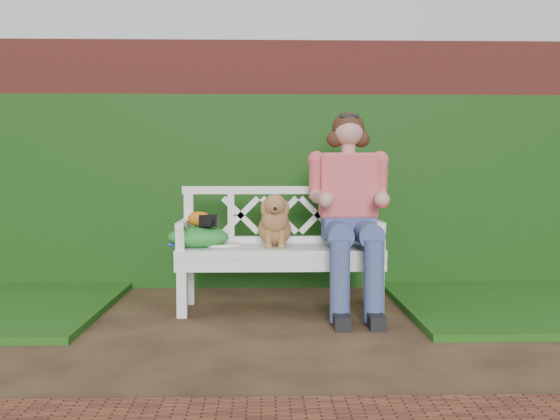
{
  "coord_description": "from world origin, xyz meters",
  "views": [
    {
      "loc": [
        0.08,
        -3.6,
        1.06
      ],
      "look_at": [
        0.19,
        0.77,
        0.75
      ],
      "focal_mm": 38.0,
      "sensor_mm": 36.0,
      "label": 1
    }
  ],
  "objects": [
    {
      "name": "brick_wall",
      "position": [
        0.0,
        1.9,
        1.1
      ],
      "size": [
        10.0,
        0.3,
        2.2
      ],
      "primitive_type": "cube",
      "color": "maroon",
      "rests_on": "ground"
    },
    {
      "name": "garden_bench",
      "position": [
        0.19,
        0.77,
        0.24
      ],
      "size": [
        1.58,
        0.61,
        0.48
      ],
      "primitive_type": null,
      "rotation": [
        0.0,
        0.0,
        -0.01
      ],
      "color": "white",
      "rests_on": "ground"
    },
    {
      "name": "green_bag",
      "position": [
        -0.41,
        0.75,
        0.56
      ],
      "size": [
        0.49,
        0.41,
        0.15
      ],
      "primitive_type": null,
      "rotation": [
        0.0,
        0.0,
        0.15
      ],
      "color": "#1F7730",
      "rests_on": "garden_bench"
    },
    {
      "name": "seated_woman",
      "position": [
        0.7,
        0.75,
        0.74
      ],
      "size": [
        0.88,
        1.0,
        1.49
      ],
      "primitive_type": null,
      "rotation": [
        0.0,
        0.0,
        -0.35
      ],
      "color": "#CE2D4E",
      "rests_on": "ground"
    },
    {
      "name": "baseball_glove",
      "position": [
        -0.41,
        0.76,
        0.69
      ],
      "size": [
        0.17,
        0.13,
        0.11
      ],
      "primitive_type": "ellipsoid",
      "rotation": [
        0.0,
        0.0,
        0.0
      ],
      "color": "#BE5C11",
      "rests_on": "green_bag"
    },
    {
      "name": "dog",
      "position": [
        0.15,
        0.76,
        0.68
      ],
      "size": [
        0.3,
        0.38,
        0.4
      ],
      "primitive_type": null,
      "rotation": [
        0.0,
        0.0,
        -0.09
      ],
      "color": "brown",
      "rests_on": "garden_bench"
    },
    {
      "name": "tennis_racket",
      "position": [
        -0.27,
        0.77,
        0.49
      ],
      "size": [
        0.61,
        0.37,
        0.03
      ],
      "primitive_type": null,
      "rotation": [
        0.0,
        0.0,
        0.26
      ],
      "color": "silver",
      "rests_on": "garden_bench"
    },
    {
      "name": "camera_item",
      "position": [
        -0.34,
        0.73,
        0.68
      ],
      "size": [
        0.14,
        0.1,
        0.09
      ],
      "primitive_type": "cube",
      "rotation": [
        0.0,
        0.0,
        -0.06
      ],
      "color": "black",
      "rests_on": "green_bag"
    },
    {
      "name": "ground",
      "position": [
        0.0,
        0.0,
        0.0
      ],
      "size": [
        60.0,
        60.0,
        0.0
      ],
      "primitive_type": "plane",
      "color": "black"
    },
    {
      "name": "ivy_hedge",
      "position": [
        0.0,
        1.68,
        0.85
      ],
      "size": [
        10.0,
        0.18,
        1.7
      ],
      "primitive_type": "cube",
      "color": "#1B4C0E",
      "rests_on": "ground"
    }
  ]
}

